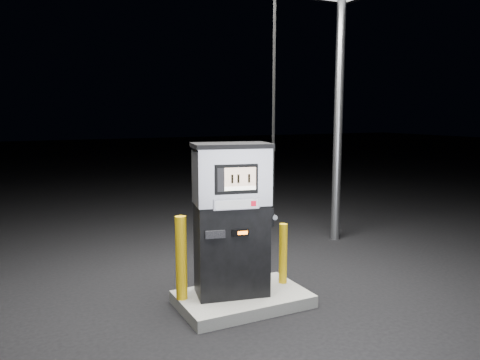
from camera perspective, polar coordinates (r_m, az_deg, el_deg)
name	(u,v)px	position (r m, az deg, el deg)	size (l,w,h in m)	color
ground	(243,305)	(6.11, 0.31, -14.96)	(80.00, 80.00, 0.00)	black
pump_island	(243,299)	(6.08, 0.31, -14.31)	(1.60, 1.00, 0.15)	slate
fuel_dispenser	(232,218)	(5.77, -1.02, -4.63)	(1.09, 0.74, 3.92)	black
bollard_left	(181,258)	(5.77, -7.18, -9.41)	(0.14, 0.14, 1.03)	#E3B00C
bollard_right	(283,253)	(6.31, 5.27, -8.91)	(0.11, 0.11, 0.80)	#E3B00C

